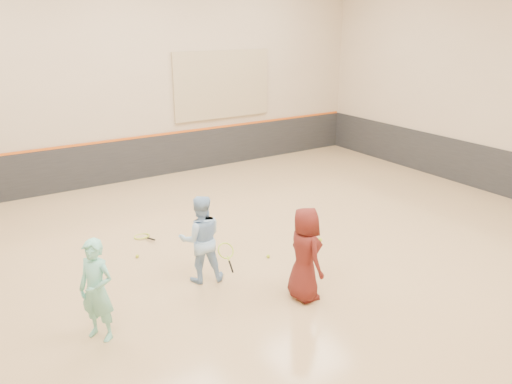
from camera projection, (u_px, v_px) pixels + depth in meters
room at (248, 219)px, 9.43m from camera, size 15.04×12.04×6.22m
wainscot_back at (138, 159)px, 14.24m from camera, size 14.90×0.04×1.20m
wainscot_right at (485, 169)px, 13.31m from camera, size 0.04×11.90×1.20m
accent_stripe at (136, 138)px, 14.02m from camera, size 14.90×0.03×0.06m
acoustic_panel at (222, 85)px, 15.02m from camera, size 3.20×0.08×2.00m
girl at (97, 290)px, 7.04m from camera, size 0.63×0.67×1.54m
instructor at (201, 239)px, 8.62m from camera, size 0.92×0.81×1.58m
young_man at (305, 254)px, 8.06m from camera, size 0.59×0.83×1.59m
held_racket at (226, 251)px, 8.78m from camera, size 0.44×0.44×0.55m
spare_racket at (141, 234)px, 10.58m from camera, size 0.76×0.76×0.13m
ball_under_racket at (268, 256)px, 9.67m from camera, size 0.07×0.07×0.07m
ball_in_hand at (320, 240)px, 7.94m from camera, size 0.07×0.07×0.07m
ball_beside_spare at (137, 256)px, 9.67m from camera, size 0.07×0.07×0.07m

